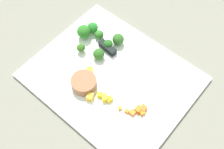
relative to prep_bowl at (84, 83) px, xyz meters
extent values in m
plane|color=gray|center=(0.04, 0.08, -0.03)|extent=(4.00, 4.00, 0.00)
cube|color=white|center=(0.04, 0.08, -0.02)|extent=(0.47, 0.38, 0.01)
cylinder|color=#976444|center=(0.00, 0.00, 0.00)|extent=(0.07, 0.07, 0.03)
cube|color=silver|center=(0.18, 0.12, -0.01)|extent=(0.18, 0.04, 0.00)
cube|color=black|center=(-0.03, 0.14, 0.00)|extent=(0.07, 0.03, 0.02)
cube|color=orange|center=(0.16, 0.02, -0.01)|extent=(0.02, 0.01, 0.01)
cube|color=orange|center=(0.18, 0.04, -0.01)|extent=(0.02, 0.02, 0.01)
cube|color=orange|center=(0.15, 0.02, -0.01)|extent=(0.01, 0.01, 0.01)
cube|color=orange|center=(0.17, 0.04, -0.01)|extent=(0.02, 0.02, 0.01)
cube|color=orange|center=(0.13, 0.01, -0.01)|extent=(0.01, 0.01, 0.01)
cube|color=orange|center=(0.18, 0.05, -0.01)|extent=(0.02, 0.02, 0.01)
cube|color=yellow|center=(0.06, 0.00, -0.01)|extent=(0.02, 0.02, 0.01)
cube|color=yellow|center=(0.09, 0.01, -0.01)|extent=(0.02, 0.02, 0.01)
cube|color=yellow|center=(-0.02, 0.05, -0.01)|extent=(0.02, 0.02, 0.02)
cube|color=yellow|center=(0.08, 0.01, -0.01)|extent=(0.03, 0.03, 0.02)
cube|color=yellow|center=(0.04, -0.02, -0.01)|extent=(0.02, 0.03, 0.02)
cylinder|color=#8CC05E|center=(-0.08, 0.16, -0.01)|extent=(0.01, 0.01, 0.01)
sphere|color=#317729|center=(-0.08, 0.16, 0.00)|extent=(0.03, 0.03, 0.03)
cylinder|color=#86AD65|center=(-0.09, 0.08, -0.01)|extent=(0.01, 0.01, 0.01)
sphere|color=#35691E|center=(-0.09, 0.08, 0.00)|extent=(0.03, 0.03, 0.03)
cylinder|color=#80C06C|center=(-0.12, 0.17, -0.01)|extent=(0.01, 0.01, 0.01)
sphere|color=#227C26|center=(-0.12, 0.17, 0.01)|extent=(0.04, 0.04, 0.04)
cylinder|color=#80C26C|center=(-0.03, 0.10, -0.01)|extent=(0.01, 0.01, 0.01)
sphere|color=#2D6621|center=(-0.03, 0.10, 0.00)|extent=(0.03, 0.03, 0.03)
cylinder|color=#89C057|center=(-0.04, 0.15, -0.01)|extent=(0.01, 0.01, 0.01)
sphere|color=#266421|center=(-0.04, 0.15, 0.00)|extent=(0.03, 0.03, 0.03)
cylinder|color=#92C164|center=(-0.12, 0.13, -0.01)|extent=(0.02, 0.02, 0.01)
sphere|color=#2A7623|center=(-0.12, 0.13, 0.01)|extent=(0.04, 0.04, 0.04)
cylinder|color=#83B564|center=(-0.02, 0.18, -0.01)|extent=(0.01, 0.01, 0.01)
sphere|color=#306625|center=(-0.02, 0.18, 0.01)|extent=(0.04, 0.04, 0.04)
camera|label=1|loc=(0.32, -0.25, 0.71)|focal=44.68mm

